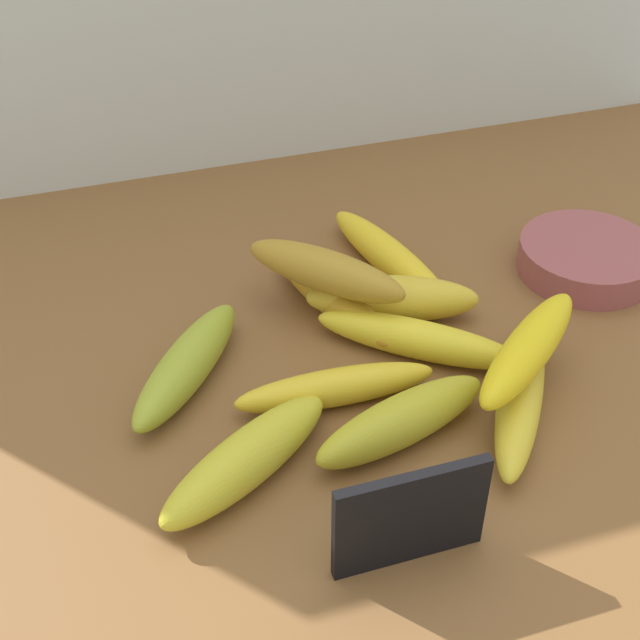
{
  "coord_description": "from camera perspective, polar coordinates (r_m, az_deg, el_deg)",
  "views": [
    {
      "loc": [
        -21.37,
        -56.5,
        54.8
      ],
      "look_at": [
        -3.39,
        -0.1,
        8.0
      ],
      "focal_mm": 49.95,
      "sensor_mm": 36.0,
      "label": 1
    }
  ],
  "objects": [
    {
      "name": "banana_0",
      "position": [
        0.83,
        4.66,
        1.38
      ],
      "size": [
        16.64,
        9.36,
        4.39
      ],
      "primitive_type": "ellipsoid",
      "rotation": [
        0.0,
        0.0,
        5.95
      ],
      "color": "gold",
      "rests_on": "counter_top"
    },
    {
      "name": "banana_9",
      "position": [
        0.74,
        13.22,
        -1.77
      ],
      "size": [
        15.3,
        13.29,
        3.63
      ],
      "primitive_type": "ellipsoid",
      "rotation": [
        0.0,
        0.0,
        3.82
      ],
      "color": "yellow",
      "rests_on": "banana_6"
    },
    {
      "name": "banana_6",
      "position": [
        0.75,
        12.73,
        -4.55
      ],
      "size": [
        14.03,
        18.98,
        3.6
      ],
      "primitive_type": "ellipsoid",
      "rotation": [
        0.0,
        0.0,
        4.14
      ],
      "color": "yellow",
      "rests_on": "counter_top"
    },
    {
      "name": "banana_4",
      "position": [
        0.76,
        -8.52,
        -2.83
      ],
      "size": [
        13.77,
        15.77,
        4.0
      ],
      "primitive_type": "ellipsoid",
      "rotation": [
        0.0,
        0.0,
        0.89
      ],
      "color": "#9BAD2E",
      "rests_on": "counter_top"
    },
    {
      "name": "banana_3",
      "position": [
        0.79,
        6.31,
        -1.24
      ],
      "size": [
        17.04,
        14.22,
        3.53
      ],
      "primitive_type": "ellipsoid",
      "rotation": [
        0.0,
        0.0,
        5.63
      ],
      "color": "yellow",
      "rests_on": "counter_top"
    },
    {
      "name": "banana_7",
      "position": [
        0.83,
        0.53,
        1.45
      ],
      "size": [
        8.81,
        17.73,
        3.49
      ],
      "primitive_type": "ellipsoid",
      "rotation": [
        0.0,
        0.0,
        1.89
      ],
      "color": "gold",
      "rests_on": "counter_top"
    },
    {
      "name": "fruit_bowl",
      "position": [
        0.93,
        16.7,
        3.82
      ],
      "size": [
        13.51,
        13.51,
        3.17
      ],
      "primitive_type": "cylinder",
      "color": "#994D50",
      "rests_on": "counter_top"
    },
    {
      "name": "banana_2",
      "position": [
        0.89,
        4.52,
        4.01
      ],
      "size": [
        8.06,
        19.66,
        3.53
      ],
      "primitive_type": "ellipsoid",
      "rotation": [
        0.0,
        0.0,
        4.95
      ],
      "color": "yellow",
      "rests_on": "counter_top"
    },
    {
      "name": "chalkboard_sign",
      "position": [
        0.62,
        5.77,
        -12.64
      ],
      "size": [
        11.0,
        1.8,
        8.4
      ],
      "color": "black",
      "rests_on": "counter_top"
    },
    {
      "name": "banana_5",
      "position": [
        0.71,
        5.34,
        -6.41
      ],
      "size": [
        16.69,
        8.46,
        4.11
      ],
      "primitive_type": "ellipsoid",
      "rotation": [
        0.0,
        0.0,
        0.28
      ],
      "color": "gold",
      "rests_on": "counter_top"
    },
    {
      "name": "banana_8",
      "position": [
        0.68,
        -4.75,
        -8.87
      ],
      "size": [
        16.69,
        12.5,
        4.27
      ],
      "primitive_type": "ellipsoid",
      "rotation": [
        0.0,
        0.0,
        3.69
      ],
      "color": "gold",
      "rests_on": "counter_top"
    },
    {
      "name": "banana_10",
      "position": [
        0.81,
        0.35,
        3.18
      ],
      "size": [
        13.72,
        14.36,
        3.91
      ],
      "primitive_type": "ellipsoid",
      "rotation": [
        0.0,
        0.0,
        2.32
      ],
      "color": "#B08628",
      "rests_on": "banana_7"
    },
    {
      "name": "counter_top",
      "position": [
        0.81,
        2.28,
        -3.13
      ],
      "size": [
        110.0,
        76.0,
        3.0
      ],
      "primitive_type": "cube",
      "color": "brown",
      "rests_on": "ground"
    },
    {
      "name": "banana_1",
      "position": [
        0.74,
        0.99,
        -4.34
      ],
      "size": [
        17.27,
        4.21,
        3.22
      ],
      "primitive_type": "ellipsoid",
      "rotation": [
        0.0,
        0.0,
        3.08
      ],
      "color": "yellow",
      "rests_on": "counter_top"
    }
  ]
}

